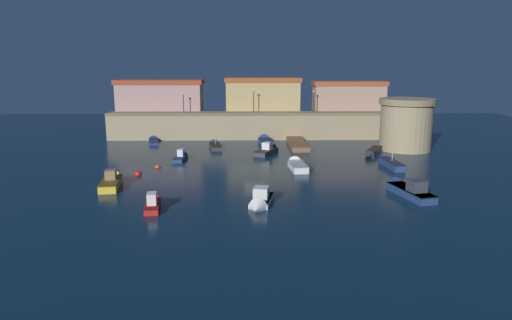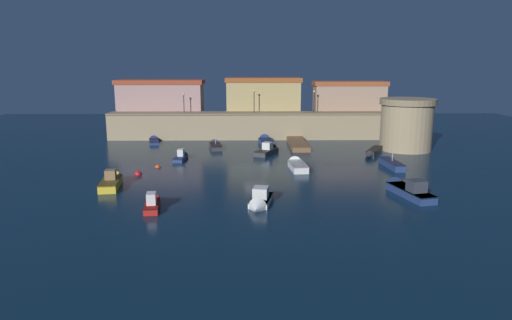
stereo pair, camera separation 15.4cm
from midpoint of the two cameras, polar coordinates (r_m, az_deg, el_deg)
The scene contains 22 objects.
ground_plane at distance 52.25m, azimuth -0.10°, elevation -1.06°, with size 117.42×117.42×0.00m, color #0C2338.
quay_wall at distance 72.80m, azimuth -0.36°, elevation 4.32°, with size 45.69×3.66×4.21m.
old_town_backdrop at distance 76.56m, azimuth -1.52°, elevation 8.07°, with size 44.30×5.66×5.50m.
fortress_tower at distance 66.32m, azimuth 18.12°, elevation 4.28°, with size 7.49×7.49×7.08m.
pier_dock at distance 66.75m, azimuth 5.12°, elevation 2.04°, with size 2.44×10.18×0.70m.
quay_lamp_0 at distance 73.08m, azimuth -9.10°, elevation 7.46°, with size 0.32×0.32×3.02m.
quay_lamp_1 at distance 72.35m, azimuth -0.35°, elevation 7.81°, with size 0.32×0.32×3.56m.
quay_lamp_2 at distance 73.07m, azimuth 7.14°, elevation 7.70°, with size 0.32×0.32×3.43m.
moored_boat_0 at distance 44.16m, azimuth 18.04°, elevation -3.42°, with size 3.21×7.27×2.18m.
moored_boat_1 at distance 58.11m, azimuth -9.33°, elevation 0.46°, with size 1.49×4.65×1.65m.
moored_boat_2 at distance 38.59m, azimuth 0.39°, elevation -5.12°, with size 2.42×4.95×1.96m.
moored_boat_3 at distance 65.51m, azimuth -5.22°, elevation 1.85°, with size 2.31×5.54×2.31m.
moored_boat_4 at distance 61.07m, azimuth 1.56°, elevation 1.25°, with size 3.96×5.65×2.04m.
moored_boat_5 at distance 61.68m, azimuth 14.23°, elevation 0.95°, with size 4.08×6.52×1.06m.
moored_boat_6 at distance 47.12m, azimuth -17.58°, elevation -2.45°, with size 2.39×6.13×2.07m.
moored_boat_7 at distance 52.50m, azimuth 4.99°, elevation -0.58°, with size 2.06×5.58×1.55m.
moored_boat_8 at distance 55.70m, azimuth 16.15°, elevation -0.27°, with size 1.68×6.66×2.17m.
moored_boat_9 at distance 39.10m, azimuth -12.83°, elevation -5.17°, with size 1.67×4.61×1.74m.
moored_boat_10 at distance 68.96m, azimuth 1.06°, elevation 2.43°, with size 2.34×4.46×1.78m.
moored_boat_11 at distance 71.56m, azimuth -12.72°, elevation 2.39°, with size 2.48×5.54×1.26m.
mooring_buoy_0 at distance 51.04m, azimuth -14.55°, elevation -1.76°, with size 0.78×0.78×0.78m, color red.
mooring_buoy_1 at distance 54.01m, azimuth -12.22°, elevation -0.90°, with size 0.64×0.64×0.64m, color #EA4C19.
Camera 1 is at (-0.88, -50.91, 11.70)m, focal length 32.13 mm.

